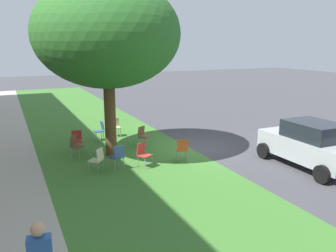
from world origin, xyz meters
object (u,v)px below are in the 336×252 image
chair_1 (115,126)px  chair_7 (76,145)px  chair_3 (100,129)px  chair_5 (182,148)px  parked_car (311,144)px  chair_2 (143,135)px  chair_6 (118,155)px  chair_4 (77,139)px  chair_0 (98,158)px  chair_8 (143,153)px  street_tree (107,34)px

chair_1 → chair_7: size_ratio=1.00×
chair_3 → chair_5: same height
chair_3 → parked_car: bearing=-138.3°
chair_1 → chair_3: bearing=117.2°
chair_2 → chair_7: size_ratio=1.00×
chair_2 → chair_6: size_ratio=1.00×
chair_5 → chair_2: bearing=13.8°
chair_2 → chair_4: size_ratio=1.00×
chair_0 → chair_3: 4.27m
chair_7 → chair_5: bearing=-121.7°
chair_1 → chair_2: (-2.21, -0.58, 0.00)m
chair_3 → chair_4: 1.85m
chair_5 → chair_3: bearing=25.6°
chair_6 → chair_8: 0.93m
chair_3 → chair_0: bearing=164.6°
chair_6 → chair_8: same height
chair_3 → chair_5: size_ratio=1.00×
street_tree → chair_8: (-1.81, -0.66, -4.13)m
street_tree → chair_6: size_ratio=7.59×
chair_6 → parked_car: (-2.56, -6.34, 0.32)m
chair_2 → parked_car: (-4.88, -4.50, 0.32)m
chair_3 → chair_2: bearing=-141.2°
chair_0 → chair_7: 2.06m
street_tree → chair_5: 5.04m
street_tree → chair_6: street_tree is taller
chair_4 → parked_car: 8.98m
chair_0 → chair_6: 0.71m
street_tree → chair_2: 4.47m
street_tree → parked_car: (-4.27, -6.08, -3.82)m
street_tree → chair_0: street_tree is taller
chair_0 → chair_4: 2.80m
chair_7 → chair_8: size_ratio=1.00×
chair_1 → chair_0: bearing=156.5°
chair_1 → chair_2: 2.28m
chair_2 → street_tree: bearing=111.0°
chair_4 → chair_8: (-2.87, -1.79, 0.00)m
parked_car → chair_6: bearing=68.0°
chair_0 → chair_1: size_ratio=1.00×
chair_8 → chair_7: bearing=43.3°
chair_3 → chair_4: bearing=135.6°
chair_4 → chair_5: (-2.93, -3.32, 0.00)m
chair_3 → chair_8: bearing=-173.2°
chair_0 → chair_3: same height
chair_0 → parked_car: bearing=-109.8°
chair_2 → chair_7: same height
chair_6 → chair_1: bearing=-15.6°
chair_6 → chair_7: (2.01, 1.06, 0.00)m
chair_3 → parked_car: parked_car is taller
chair_0 → chair_3: bearing=-15.4°
chair_1 → chair_3: 0.95m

